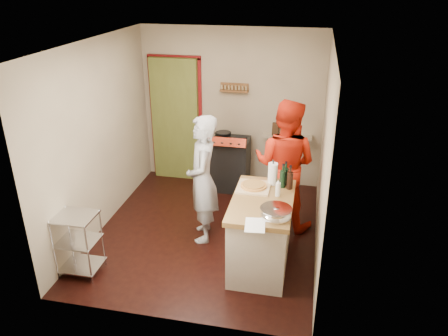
{
  "coord_description": "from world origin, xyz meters",
  "views": [
    {
      "loc": [
        1.3,
        -5.11,
        3.36
      ],
      "look_at": [
        0.24,
        0.0,
        1.0
      ],
      "focal_mm": 35.0,
      "sensor_mm": 36.0,
      "label": 1
    }
  ],
  "objects_px": {
    "island": "(262,231)",
    "person_stripe": "(203,180)",
    "stove": "(230,163)",
    "person_red": "(285,165)",
    "wire_shelving": "(78,241)"
  },
  "relations": [
    {
      "from": "island",
      "to": "person_stripe",
      "type": "distance_m",
      "value": 1.04
    },
    {
      "from": "wire_shelving",
      "to": "person_stripe",
      "type": "distance_m",
      "value": 1.71
    },
    {
      "from": "stove",
      "to": "person_red",
      "type": "bearing_deg",
      "value": -45.63
    },
    {
      "from": "stove",
      "to": "person_red",
      "type": "xyz_separation_m",
      "value": [
        0.95,
        -0.97,
        0.48
      ]
    },
    {
      "from": "wire_shelving",
      "to": "person_red",
      "type": "distance_m",
      "value": 2.86
    },
    {
      "from": "wire_shelving",
      "to": "person_stripe",
      "type": "bearing_deg",
      "value": 40.29
    },
    {
      "from": "person_stripe",
      "to": "stove",
      "type": "bearing_deg",
      "value": 163.51
    },
    {
      "from": "stove",
      "to": "wire_shelving",
      "type": "xyz_separation_m",
      "value": [
        -1.33,
        -2.62,
        -0.01
      ]
    },
    {
      "from": "wire_shelving",
      "to": "person_red",
      "type": "height_order",
      "value": "person_red"
    },
    {
      "from": "stove",
      "to": "person_red",
      "type": "height_order",
      "value": "person_red"
    },
    {
      "from": "stove",
      "to": "island",
      "type": "bearing_deg",
      "value": -68.81
    },
    {
      "from": "person_red",
      "to": "island",
      "type": "bearing_deg",
      "value": 96.28
    },
    {
      "from": "wire_shelving",
      "to": "person_stripe",
      "type": "xyz_separation_m",
      "value": [
        1.26,
        1.07,
        0.43
      ]
    },
    {
      "from": "stove",
      "to": "wire_shelving",
      "type": "height_order",
      "value": "stove"
    },
    {
      "from": "person_stripe",
      "to": "person_red",
      "type": "xyz_separation_m",
      "value": [
        1.02,
        0.58,
        0.05
      ]
    }
  ]
}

